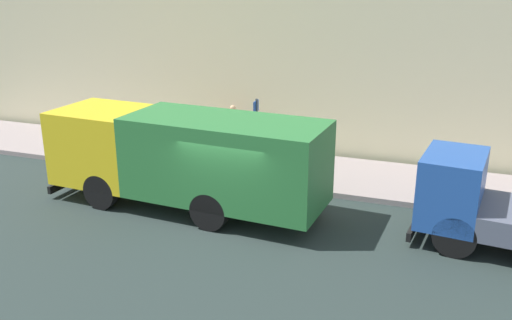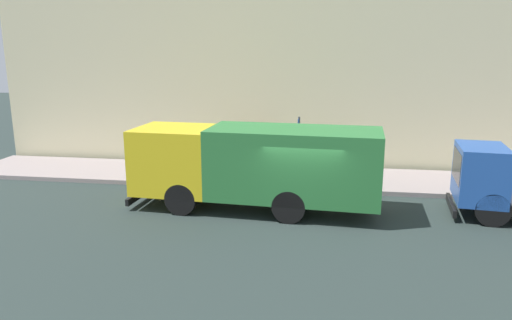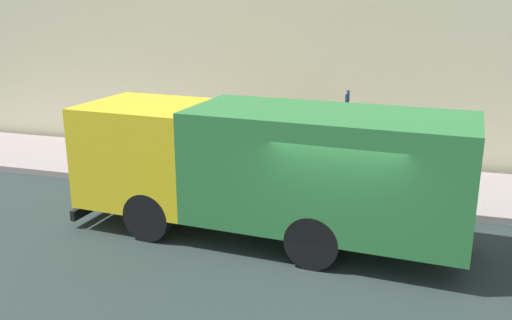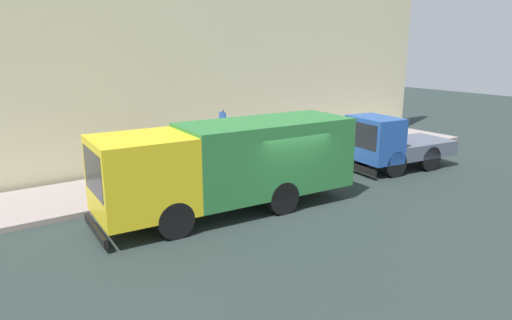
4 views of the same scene
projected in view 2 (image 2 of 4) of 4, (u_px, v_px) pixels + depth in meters
name	position (u px, v px, depth m)	size (l,w,h in m)	color
ground	(302.00, 219.00, 15.77)	(80.00, 80.00, 0.00)	#263230
sidewalk	(308.00, 178.00, 20.40)	(3.65, 30.00, 0.18)	gray
building_facade	(314.00, 50.00, 21.43)	(0.50, 30.00, 10.77)	beige
large_utility_truck	(255.00, 163.00, 16.36)	(2.95, 8.65, 2.89)	yellow
small_flatbed_truck	(512.00, 185.00, 15.64)	(2.70, 4.97, 2.37)	#224DA0
pedestrian_walking	(205.00, 151.00, 21.14)	(0.35, 0.35, 1.67)	#5B4B4A
pedestrian_standing	(258.00, 147.00, 21.81)	(0.50, 0.50, 1.76)	black
street_sign_post	(298.00, 146.00, 18.61)	(0.44, 0.08, 2.75)	#4C5156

